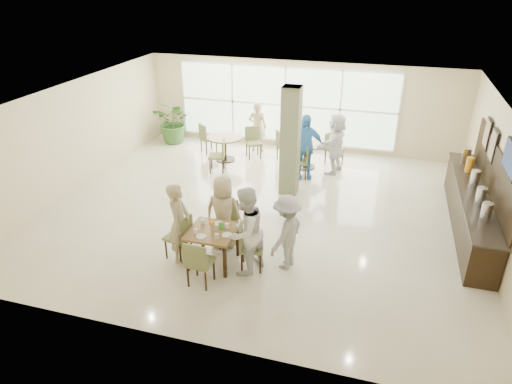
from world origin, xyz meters
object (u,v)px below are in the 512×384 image
(main_table, at_px, (212,235))
(teen_standing, at_px, (287,232))
(round_table_right, at_px, (305,149))
(buffet_counter, at_px, (471,207))
(potted_plant, at_px, (174,122))
(adult_a, at_px, (305,147))
(adult_standing, at_px, (257,127))
(round_table_left, at_px, (225,142))
(teen_right, at_px, (245,231))
(adult_b, at_px, (336,143))
(teen_far, at_px, (223,212))
(teen_left, at_px, (179,223))

(main_table, bearing_deg, teen_standing, 12.65)
(round_table_right, relative_size, buffet_counter, 0.22)
(potted_plant, distance_m, adult_a, 4.96)
(potted_plant, distance_m, adult_standing, 2.88)
(buffet_counter, height_order, adult_standing, buffet_counter)
(round_table_left, height_order, adult_a, adult_a)
(teen_right, relative_size, teen_standing, 1.16)
(adult_b, bearing_deg, round_table_right, -82.42)
(teen_standing, bearing_deg, teen_far, -87.87)
(buffet_counter, distance_m, adult_standing, 6.80)
(main_table, relative_size, buffet_counter, 0.19)
(teen_far, xyz_separation_m, teen_right, (0.70, -0.73, 0.09))
(teen_far, relative_size, adult_a, 0.87)
(teen_far, height_order, adult_b, adult_b)
(buffet_counter, relative_size, adult_b, 2.70)
(main_table, distance_m, teen_standing, 1.44)
(round_table_right, height_order, potted_plant, potted_plant)
(round_table_left, height_order, teen_left, teen_left)
(adult_b, relative_size, adult_standing, 1.08)
(teen_standing, height_order, adult_standing, adult_standing)
(adult_a, bearing_deg, teen_standing, -101.05)
(main_table, relative_size, teen_far, 0.57)
(main_table, distance_m, round_table_left, 5.47)
(teen_far, distance_m, adult_b, 4.87)
(main_table, xyz_separation_m, round_table_right, (0.83, 5.35, -0.09))
(round_table_right, xyz_separation_m, adult_a, (0.10, -0.74, 0.35))
(potted_plant, relative_size, adult_standing, 0.89)
(adult_a, bearing_deg, teen_left, -126.36)
(teen_standing, bearing_deg, main_table, -60.98)
(round_table_left, height_order, teen_far, teen_far)
(round_table_left, xyz_separation_m, round_table_right, (2.46, 0.13, -0.00))
(main_table, xyz_separation_m, teen_far, (-0.01, 0.67, 0.15))
(teen_standing, bearing_deg, buffet_counter, 141.61)
(teen_right, height_order, adult_b, teen_right)
(buffet_counter, relative_size, adult_a, 2.57)
(adult_a, bearing_deg, buffet_counter, -40.18)
(round_table_left, height_order, teen_standing, teen_standing)
(round_table_left, bearing_deg, round_table_right, 3.04)
(adult_b, bearing_deg, teen_standing, 11.78)
(round_table_right, bearing_deg, teen_far, -100.23)
(buffet_counter, bearing_deg, adult_a, 157.20)
(adult_standing, bearing_deg, adult_a, 138.00)
(teen_left, bearing_deg, potted_plant, 18.18)
(potted_plant, bearing_deg, round_table_right, -10.68)
(teen_right, height_order, adult_a, adult_a)
(teen_right, xyz_separation_m, teen_standing, (0.71, 0.38, -0.12))
(round_table_right, relative_size, teen_far, 0.66)
(round_table_right, bearing_deg, adult_a, -82.65)
(potted_plant, relative_size, teen_right, 0.81)
(adult_b, distance_m, adult_standing, 2.77)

